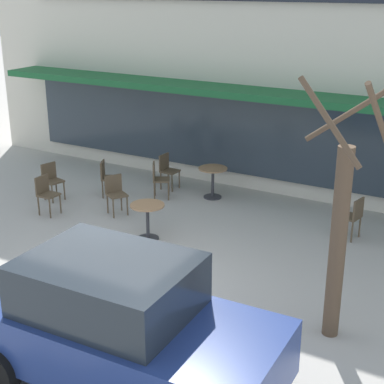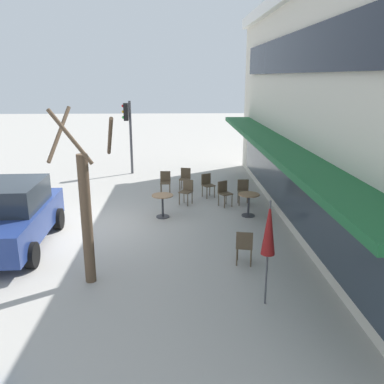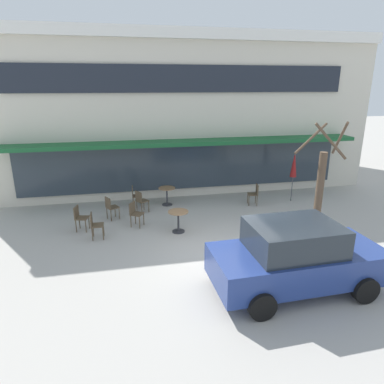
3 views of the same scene
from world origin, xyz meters
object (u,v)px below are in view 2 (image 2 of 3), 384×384
(cafe_chair_5, at_px, (243,190))
(parked_sedan, at_px, (11,216))
(cafe_table_streetside, at_px, (249,201))
(street_tree, at_px, (86,209))
(cafe_chair_4, at_px, (187,190))
(cafe_chair_2, at_px, (244,245))
(cafe_chair_0, at_px, (224,192))
(patio_umbrella_green_folded, at_px, (269,229))
(cafe_table_near_wall, at_px, (163,202))
(cafe_chair_6, at_px, (207,184))
(traffic_light_pole, at_px, (128,125))
(cafe_chair_3, at_px, (165,181))
(cafe_chair_1, at_px, (185,177))

(cafe_chair_5, distance_m, parked_sedan, 7.74)
(cafe_table_streetside, bearing_deg, street_tree, -45.01)
(cafe_chair_4, distance_m, cafe_chair_5, 2.04)
(cafe_table_streetside, relative_size, cafe_chair_2, 0.85)
(cafe_chair_0, bearing_deg, patio_umbrella_green_folded, 1.00)
(cafe_table_near_wall, relative_size, cafe_chair_6, 0.85)
(cafe_chair_0, xyz_separation_m, cafe_chair_2, (4.75, -0.04, 0.00))
(cafe_chair_0, relative_size, cafe_chair_5, 1.00)
(cafe_table_streetside, xyz_separation_m, parked_sedan, (2.26, -6.82, 0.36))
(traffic_light_pole, bearing_deg, cafe_table_near_wall, 15.52)
(cafe_table_near_wall, distance_m, cafe_chair_0, 2.44)
(cafe_chair_3, bearing_deg, patio_umbrella_green_folded, 15.40)
(cafe_chair_1, xyz_separation_m, cafe_chair_5, (2.00, 2.06, 0.00))
(cafe_chair_2, distance_m, cafe_chair_6, 5.92)
(patio_umbrella_green_folded, distance_m, traffic_light_pole, 12.45)
(parked_sedan, relative_size, street_tree, 1.10)
(cafe_chair_4, bearing_deg, cafe_table_near_wall, -29.99)
(parked_sedan, distance_m, traffic_light_pole, 9.01)
(cafe_chair_2, bearing_deg, cafe_chair_5, 171.30)
(cafe_chair_5, distance_m, traffic_light_pole, 7.07)
(traffic_light_pole, bearing_deg, cafe_chair_3, 26.41)
(cafe_chair_1, xyz_separation_m, parked_sedan, (5.58, -4.79, 0.35))
(cafe_table_near_wall, relative_size, cafe_chair_1, 0.85)
(patio_umbrella_green_folded, height_order, traffic_light_pole, traffic_light_pole)
(cafe_table_streetside, xyz_separation_m, street_tree, (4.32, -4.32, 1.20))
(cafe_chair_5, xyz_separation_m, parked_sedan, (3.58, -6.85, 0.35))
(patio_umbrella_green_folded, bearing_deg, parked_sedan, -116.70)
(cafe_table_streetside, height_order, parked_sedan, parked_sedan)
(cafe_chair_0, distance_m, cafe_chair_2, 4.75)
(cafe_chair_4, bearing_deg, traffic_light_pole, -152.28)
(cafe_chair_3, distance_m, cafe_chair_5, 3.19)
(parked_sedan, bearing_deg, cafe_chair_1, 139.35)
(cafe_chair_3, bearing_deg, cafe_table_streetside, 45.65)
(cafe_chair_3, relative_size, cafe_chair_4, 1.00)
(cafe_table_near_wall, bearing_deg, parked_sedan, -60.58)
(cafe_chair_1, bearing_deg, cafe_chair_2, 10.65)
(cafe_chair_3, distance_m, cafe_chair_6, 1.69)
(cafe_chair_4, relative_size, cafe_chair_5, 1.00)
(cafe_chair_3, height_order, street_tree, street_tree)
(cafe_table_near_wall, height_order, street_tree, street_tree)
(cafe_chair_1, relative_size, cafe_chair_2, 1.00)
(cafe_chair_3, height_order, parked_sedan, parked_sedan)
(cafe_chair_0, distance_m, cafe_chair_5, 0.74)
(cafe_chair_6, bearing_deg, cafe_chair_4, -43.15)
(cafe_chair_2, bearing_deg, patio_umbrella_green_folded, 4.90)
(cafe_table_streetside, relative_size, cafe_chair_4, 0.85)
(cafe_chair_3, xyz_separation_m, cafe_chair_4, (1.34, 0.81, 0.00))
(patio_umbrella_green_folded, xyz_separation_m, cafe_chair_0, (-6.53, -0.11, -1.10))
(cafe_chair_1, distance_m, cafe_chair_4, 1.90)
(cafe_table_near_wall, height_order, cafe_chair_5, cafe_chair_5)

